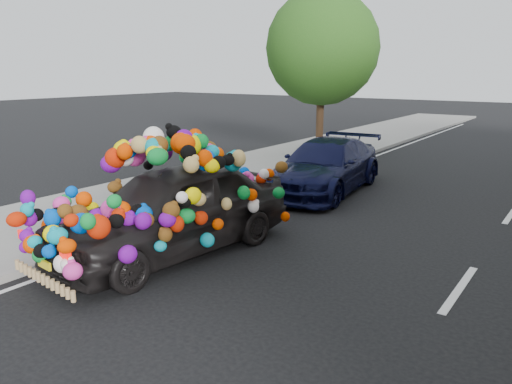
% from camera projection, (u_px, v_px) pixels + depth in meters
% --- Properties ---
extents(ground, '(100.00, 100.00, 0.00)m').
position_uv_depth(ground, '(263.00, 243.00, 9.55)').
color(ground, black).
rests_on(ground, ground).
extents(sidewalk, '(4.00, 60.00, 0.12)m').
position_uv_depth(sidewalk, '(114.00, 206.00, 11.92)').
color(sidewalk, gray).
rests_on(sidewalk, ground).
extents(kerb, '(0.15, 60.00, 0.13)m').
position_uv_depth(kerb, '(173.00, 220.00, 10.84)').
color(kerb, gray).
rests_on(kerb, ground).
extents(lane_markings, '(6.00, 50.00, 0.01)m').
position_uv_depth(lane_markings, '(459.00, 289.00, 7.56)').
color(lane_markings, silver).
rests_on(lane_markings, ground).
extents(tree_near_sidewalk, '(4.20, 4.20, 6.13)m').
position_uv_depth(tree_near_sidewalk, '(322.00, 48.00, 18.29)').
color(tree_near_sidewalk, '#332114').
rests_on(tree_near_sidewalk, ground).
extents(plush_art_car, '(2.82, 5.15, 2.26)m').
position_uv_depth(plush_art_car, '(171.00, 190.00, 8.83)').
color(plush_art_car, black).
rests_on(plush_art_car, ground).
extents(navy_sedan, '(2.43, 5.01, 1.41)m').
position_uv_depth(navy_sedan, '(325.00, 166.00, 13.53)').
color(navy_sedan, black).
rests_on(navy_sedan, ground).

